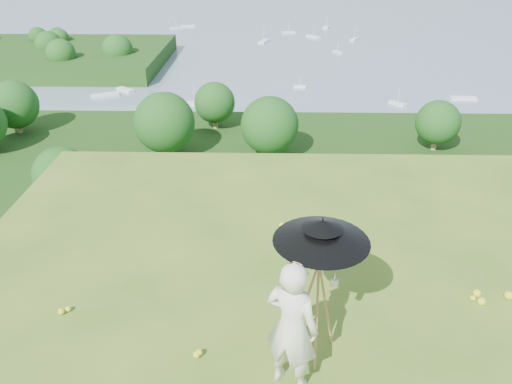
{
  "coord_description": "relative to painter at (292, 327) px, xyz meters",
  "views": [
    {
      "loc": [
        -1.86,
        -4.44,
        4.97
      ],
      "look_at": [
        -2.03,
        2.92,
        1.07
      ],
      "focal_mm": 35.0,
      "sensor_mm": 36.0,
      "label": 1
    }
  ],
  "objects": [
    {
      "name": "peninsula",
      "position": [
        -73.45,
        155.08,
        -29.9
      ],
      "size": [
        90.0,
        60.0,
        12.0
      ],
      "primitive_type": null,
      "color": "#1E3E11",
      "rests_on": "bay_water"
    },
    {
      "name": "forest_slope",
      "position": [
        1.55,
        35.08,
        -29.9
      ],
      "size": [
        140.0,
        56.0,
        22.0
      ],
      "primitive_type": "cube",
      "color": "#1E3E11",
      "rests_on": "bay_water"
    },
    {
      "name": "bay_water",
      "position": [
        1.55,
        240.08,
        -34.9
      ],
      "size": [
        700.0,
        700.0,
        0.0
      ],
      "primitive_type": "plane",
      "color": "#7085A1",
      "rests_on": "ground"
    },
    {
      "name": "ground",
      "position": [
        1.55,
        0.08,
        -0.9
      ],
      "size": [
        14.0,
        14.0,
        0.0
      ],
      "primitive_type": "plane",
      "color": "#446C1E",
      "rests_on": "ground"
    },
    {
      "name": "wildflowers",
      "position": [
        1.55,
        0.33,
        -0.84
      ],
      "size": [
        10.0,
        10.5,
        0.12
      ],
      "primitive_type": null,
      "color": "yellow",
      "rests_on": "ground"
    },
    {
      "name": "harbor_town",
      "position": [
        1.55,
        75.08,
        -30.4
      ],
      "size": [
        110.0,
        22.0,
        5.0
      ],
      "primitive_type": null,
      "color": "silver",
      "rests_on": "shoreline_tier"
    },
    {
      "name": "painter_cap",
      "position": [
        0.0,
        0.0,
        0.85
      ],
      "size": [
        0.25,
        0.27,
        0.1
      ],
      "primitive_type": null,
      "rotation": [
        0.0,
        0.0,
        -0.45
      ],
      "color": "#DB7888",
      "rests_on": "painter"
    },
    {
      "name": "field_easel",
      "position": [
        0.33,
        0.51,
        -0.02
      ],
      "size": [
        0.91,
        0.91,
        1.76
      ],
      "primitive_type": null,
      "rotation": [
        0.0,
        0.0,
        -0.5
      ],
      "color": "#9B6241",
      "rests_on": "ground"
    },
    {
      "name": "sun_umbrella",
      "position": [
        0.34,
        0.54,
        0.85
      ],
      "size": [
        1.5,
        1.5,
        0.61
      ],
      "primitive_type": null,
      "rotation": [
        0.0,
        0.0,
        -0.4
      ],
      "color": "black",
      "rests_on": "field_easel"
    },
    {
      "name": "moored_boats",
      "position": [
        -10.95,
        161.08,
        -34.55
      ],
      "size": [
        140.0,
        140.0,
        0.7
      ],
      "primitive_type": null,
      "color": "white",
      "rests_on": "bay_water"
    },
    {
      "name": "painter",
      "position": [
        0.0,
        0.0,
        0.0
      ],
      "size": [
        0.78,
        0.69,
        1.8
      ],
      "primitive_type": "imported",
      "rotation": [
        0.0,
        0.0,
        2.65
      ],
      "color": "white",
      "rests_on": "ground"
    },
    {
      "name": "slope_trees",
      "position": [
        1.55,
        35.08,
        -15.9
      ],
      "size": [
        110.0,
        50.0,
        6.0
      ],
      "primitive_type": null,
      "color": "#195218",
      "rests_on": "forest_slope"
    },
    {
      "name": "shoreline_tier",
      "position": [
        1.55,
        75.08,
        -36.9
      ],
      "size": [
        170.0,
        28.0,
        8.0
      ],
      "primitive_type": "cube",
      "color": "slate",
      "rests_on": "bay_water"
    }
  ]
}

